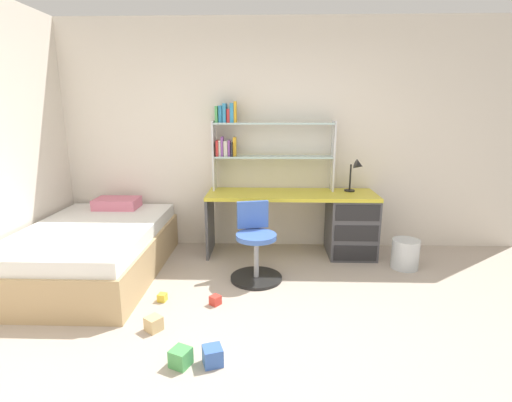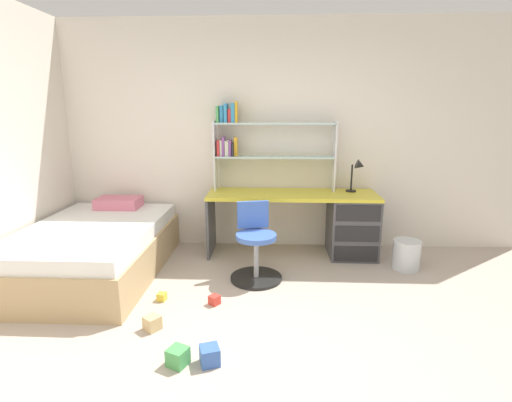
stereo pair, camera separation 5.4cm
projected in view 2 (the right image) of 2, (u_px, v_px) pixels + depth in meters
name	position (u px, v px, depth m)	size (l,w,h in m)	color
ground_plane	(273.00, 359.00, 2.66)	(6.03, 5.59, 0.02)	#B2A393
room_shell	(143.00, 145.00, 3.56)	(6.03, 5.59, 2.69)	silver
desk	(336.00, 221.00, 4.45)	(1.93, 0.59, 0.74)	gold
bookshelf_hutch	(256.00, 140.00, 4.44)	(1.41, 0.22, 1.02)	silver
desk_lamp	(358.00, 171.00, 4.38)	(0.20, 0.16, 0.38)	black
swivel_chair	(256.00, 250.00, 3.84)	(0.52, 0.52, 0.77)	black
bed_platform	(95.00, 249.00, 3.96)	(1.29, 1.92, 0.65)	tan
waste_bin	(406.00, 255.00, 4.10)	(0.29, 0.29, 0.32)	silver
toy_block_green_0	(178.00, 357.00, 2.57)	(0.12, 0.12, 0.12)	#479E51
toy_block_red_1	(214.00, 300.00, 3.38)	(0.08, 0.08, 0.08)	red
toy_block_natural_2	(152.00, 323.00, 2.99)	(0.11, 0.11, 0.11)	tan
toy_block_yellow_3	(162.00, 297.00, 3.44)	(0.07, 0.07, 0.07)	gold
toy_block_blue_4	(210.00, 355.00, 2.58)	(0.13, 0.13, 0.13)	#3860B7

